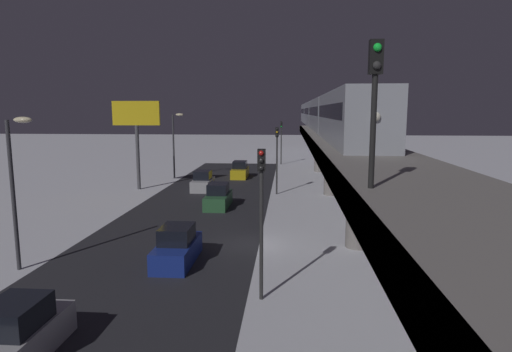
{
  "coord_description": "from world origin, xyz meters",
  "views": [
    {
      "loc": [
        -2.31,
        24.92,
        7.92
      ],
      "look_at": [
        0.69,
        -14.98,
        1.89
      ],
      "focal_mm": 30.36,
      "sensor_mm": 36.0,
      "label": 1
    }
  ],
  "objects": [
    {
      "name": "ground_plane",
      "position": [
        0.0,
        0.0,
        0.0
      ],
      "size": [
        240.0,
        240.0,
        0.0
      ],
      "primitive_type": "plane",
      "color": "white"
    },
    {
      "name": "avenue_asphalt",
      "position": [
        4.87,
        0.0,
        0.0
      ],
      "size": [
        11.0,
        80.24,
        0.01
      ],
      "primitive_type": "cube",
      "color": "#28282D",
      "rests_on": "ground_plane"
    },
    {
      "name": "elevated_railway",
      "position": [
        -6.32,
        -0.0,
        5.02
      ],
      "size": [
        5.0,
        80.24,
        5.79
      ],
      "color": "gray",
      "rests_on": "ground_plane"
    },
    {
      "name": "subway_train",
      "position": [
        -6.41,
        -32.97,
        7.57
      ],
      "size": [
        2.94,
        74.07,
        3.4
      ],
      "color": "#999EA8",
      "rests_on": "elevated_railway"
    },
    {
      "name": "rail_signal",
      "position": [
        -4.61,
        12.87,
        8.52
      ],
      "size": [
        0.36,
        0.41,
        4.0
      ],
      "color": "black",
      "rests_on": "elevated_railway"
    },
    {
      "name": "sedan_silver_2",
      "position": [
        6.27,
        -17.62,
        0.8
      ],
      "size": [
        1.8,
        4.12,
        1.97
      ],
      "color": "#B2B2B7",
      "rests_on": "ground_plane"
    },
    {
      "name": "sedan_silver_3",
      "position": [
        6.27,
        12.66,
        0.8
      ],
      "size": [
        1.8,
        4.24,
        1.97
      ],
      "color": "#B2B2B7",
      "rests_on": "ground_plane"
    },
    {
      "name": "sedan_yellow",
      "position": [
        3.47,
        -26.23,
        0.8
      ],
      "size": [
        1.8,
        4.45,
        1.97
      ],
      "rotation": [
        0.0,
        0.0,
        3.14
      ],
      "color": "gold",
      "rests_on": "ground_plane"
    },
    {
      "name": "sedan_blue",
      "position": [
        3.47,
        3.37,
        0.8
      ],
      "size": [
        1.8,
        4.34,
        1.97
      ],
      "rotation": [
        0.0,
        0.0,
        3.14
      ],
      "color": "navy",
      "rests_on": "ground_plane"
    },
    {
      "name": "sedan_green",
      "position": [
        3.47,
        -10.06,
        0.8
      ],
      "size": [
        1.8,
        4.55,
        1.97
      ],
      "rotation": [
        0.0,
        0.0,
        3.14
      ],
      "color": "#2D6038",
      "rests_on": "ground_plane"
    },
    {
      "name": "traffic_light_near",
      "position": [
        -1.23,
        7.56,
        4.2
      ],
      "size": [
        0.32,
        0.44,
        6.4
      ],
      "color": "#2D2D2D",
      "rests_on": "ground_plane"
    },
    {
      "name": "traffic_light_mid",
      "position": [
        -1.23,
        -15.97,
        4.2
      ],
      "size": [
        0.32,
        0.44,
        6.4
      ],
      "color": "#2D2D2D",
      "rests_on": "ground_plane"
    },
    {
      "name": "traffic_light_far",
      "position": [
        -1.23,
        -39.49,
        4.2
      ],
      "size": [
        0.32,
        0.44,
        6.4
      ],
      "color": "#2D2D2D",
      "rests_on": "ground_plane"
    },
    {
      "name": "commercial_billboard",
      "position": [
        12.88,
        -17.58,
        6.83
      ],
      "size": [
        4.8,
        0.36,
        8.9
      ],
      "color": "#4C4C51",
      "rests_on": "ground_plane"
    },
    {
      "name": "street_lamp_near",
      "position": [
        10.94,
        5.0,
        4.81
      ],
      "size": [
        1.35,
        0.44,
        7.65
      ],
      "color": "#38383D",
      "rests_on": "ground_plane"
    },
    {
      "name": "street_lamp_far",
      "position": [
        10.94,
        -25.0,
        4.81
      ],
      "size": [
        1.35,
        0.44,
        7.65
      ],
      "color": "#38383D",
      "rests_on": "ground_plane"
    }
  ]
}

